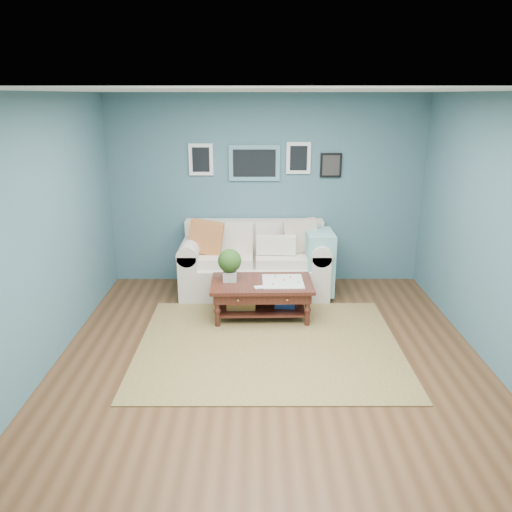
{
  "coord_description": "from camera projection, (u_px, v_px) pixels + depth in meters",
  "views": [
    {
      "loc": [
        -0.15,
        -4.6,
        2.67
      ],
      "look_at": [
        -0.15,
        1.0,
        0.85
      ],
      "focal_mm": 35.0,
      "sensor_mm": 36.0,
      "label": 1
    }
  ],
  "objects": [
    {
      "name": "loveseat",
      "position": [
        261.0,
        262.0,
        6.99
      ],
      "size": [
        2.08,
        0.95,
        1.07
      ],
      "color": "beige",
      "rests_on": "ground"
    },
    {
      "name": "area_rug",
      "position": [
        269.0,
        345.0,
        5.57
      ],
      "size": [
        2.89,
        2.31,
        0.01
      ],
      "primitive_type": "cube",
      "color": "brown",
      "rests_on": "ground"
    },
    {
      "name": "room_shell",
      "position": [
        271.0,
        236.0,
        4.83
      ],
      "size": [
        5.0,
        5.02,
        2.7
      ],
      "color": "brown",
      "rests_on": "ground"
    },
    {
      "name": "coffee_table",
      "position": [
        256.0,
        288.0,
        6.18
      ],
      "size": [
        1.26,
        0.75,
        0.87
      ],
      "rotation": [
        0.0,
        0.0,
        0.02
      ],
      "color": "black",
      "rests_on": "ground"
    }
  ]
}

